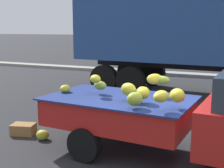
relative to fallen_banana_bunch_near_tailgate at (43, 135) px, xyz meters
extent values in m
plane|color=#28282B|center=(2.98, 0.18, -0.11)|extent=(220.00, 220.00, 0.00)
cube|color=gray|center=(2.98, 10.55, -0.03)|extent=(80.00, 0.80, 0.16)
cube|color=#B21E19|center=(1.75, 0.19, 0.47)|extent=(2.81, 1.80, 0.08)
cube|color=#B21E19|center=(1.79, 0.98, 0.73)|extent=(2.72, 0.20, 0.44)
cube|color=#B21E19|center=(1.70, -0.61, 0.73)|extent=(2.72, 0.20, 0.44)
cube|color=#B21E19|center=(3.08, 0.11, 0.73)|extent=(0.14, 1.65, 0.44)
cube|color=#B21E19|center=(0.41, 0.26, 0.73)|extent=(0.14, 1.65, 0.44)
cube|color=#B21914|center=(1.79, 1.01, 0.69)|extent=(2.61, 0.16, 0.07)
cube|color=navy|center=(1.75, 0.19, 0.96)|extent=(2.94, 1.92, 0.03)
ellipsoid|color=gold|center=(2.33, -0.09, 1.17)|extent=(0.36, 0.41, 0.22)
ellipsoid|color=#91A22D|center=(2.32, -0.50, 1.14)|extent=(0.33, 0.37, 0.23)
ellipsoid|color=gold|center=(2.77, -0.52, 1.23)|extent=(0.28, 0.38, 0.19)
ellipsoid|color=gold|center=(2.97, -0.22, 1.20)|extent=(0.35, 0.38, 0.24)
ellipsoid|color=gold|center=(2.04, -0.07, 1.20)|extent=(0.41, 0.40, 0.24)
ellipsoid|color=olive|center=(2.48, 0.62, 1.30)|extent=(0.32, 0.19, 0.17)
ellipsoid|color=yellow|center=(2.34, 0.56, 1.32)|extent=(0.37, 0.37, 0.21)
ellipsoid|color=gold|center=(1.27, 0.10, 1.32)|extent=(0.33, 0.34, 0.17)
ellipsoid|color=gold|center=(0.53, 0.14, 1.05)|extent=(0.23, 0.29, 0.16)
ellipsoid|color=olive|center=(1.28, 0.29, 1.16)|extent=(0.32, 0.27, 0.18)
cylinder|color=black|center=(1.47, 1.00, 0.21)|extent=(0.65, 0.24, 0.64)
cylinder|color=black|center=(1.38, -0.59, 0.21)|extent=(0.65, 0.24, 0.64)
cylinder|color=black|center=(0.28, 7.34, 0.43)|extent=(1.09, 0.35, 1.08)
cylinder|color=black|center=(0.18, 4.94, 0.43)|extent=(1.09, 0.35, 1.08)
cylinder|color=black|center=(-0.80, 7.39, 0.43)|extent=(1.09, 0.35, 1.08)
cylinder|color=black|center=(-0.90, 4.99, 0.43)|extent=(1.09, 0.35, 1.08)
ellipsoid|color=gold|center=(0.00, 0.00, 0.00)|extent=(0.34, 0.31, 0.22)
cube|color=olive|center=(-0.62, 0.10, 0.01)|extent=(0.60, 0.49, 0.25)
camera|label=1|loc=(4.01, -5.17, 2.29)|focal=48.75mm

